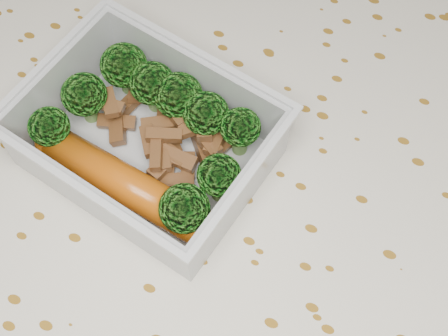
% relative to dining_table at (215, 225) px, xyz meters
% --- Properties ---
extents(dining_table, '(1.40, 0.90, 0.75)m').
position_rel_dining_table_xyz_m(dining_table, '(0.00, 0.00, 0.00)').
color(dining_table, brown).
rests_on(dining_table, ground).
extents(tablecloth, '(1.46, 0.96, 0.19)m').
position_rel_dining_table_xyz_m(tablecloth, '(0.00, 0.00, 0.05)').
color(tablecloth, silver).
rests_on(tablecloth, dining_table).
extents(lunch_container, '(0.20, 0.17, 0.06)m').
position_rel_dining_table_xyz_m(lunch_container, '(-0.05, 0.00, 0.11)').
color(lunch_container, silver).
rests_on(lunch_container, tablecloth).
extents(broccoli_florets, '(0.16, 0.13, 0.05)m').
position_rel_dining_table_xyz_m(broccoli_florets, '(-0.05, 0.02, 0.12)').
color(broccoli_florets, '#608C3F').
rests_on(broccoli_florets, lunch_container).
extents(meat_pile, '(0.11, 0.07, 0.03)m').
position_rel_dining_table_xyz_m(meat_pile, '(-0.04, 0.01, 0.11)').
color(meat_pile, brown).
rests_on(meat_pile, lunch_container).
extents(sausage, '(0.15, 0.05, 0.03)m').
position_rel_dining_table_xyz_m(sausage, '(-0.06, -0.04, 0.11)').
color(sausage, '#B5500C').
rests_on(sausage, lunch_container).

